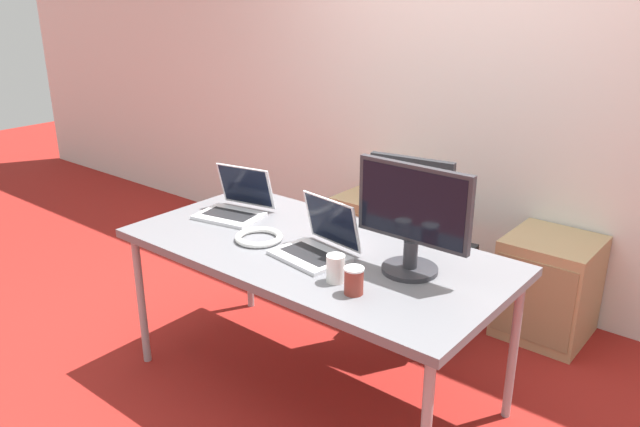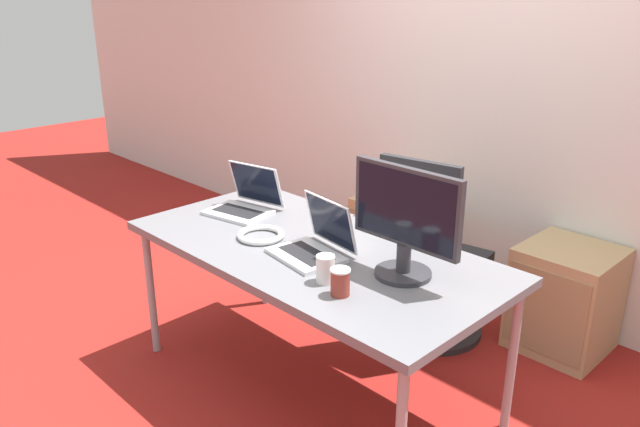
# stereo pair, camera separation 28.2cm
# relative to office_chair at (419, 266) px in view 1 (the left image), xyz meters

# --- Properties ---
(ground_plane) EXTENTS (14.00, 14.00, 0.00)m
(ground_plane) POSITION_rel_office_chair_xyz_m (-0.11, -0.79, -0.40)
(ground_plane) COLOR maroon
(wall_back) EXTENTS (10.00, 0.05, 2.60)m
(wall_back) POSITION_rel_office_chair_xyz_m (-0.11, 0.70, 0.90)
(wall_back) COLOR silver
(wall_back) RESTS_ON ground_plane
(desk) EXTENTS (1.78, 0.89, 0.75)m
(desk) POSITION_rel_office_chair_xyz_m (-0.11, -0.79, 0.31)
(desk) COLOR slate
(desk) RESTS_ON ground_plane
(office_chair) EXTENTS (0.56, 0.59, 1.07)m
(office_chair) POSITION_rel_office_chair_xyz_m (0.00, 0.00, 0.00)
(office_chair) COLOR #232326
(office_chair) RESTS_ON ground_plane
(cabinet_left) EXTENTS (0.47, 0.47, 0.58)m
(cabinet_left) POSITION_rel_office_chair_xyz_m (-0.57, 0.43, -0.11)
(cabinet_left) COLOR tan
(cabinet_left) RESTS_ON ground_plane
(cabinet_right) EXTENTS (0.47, 0.47, 0.58)m
(cabinet_right) POSITION_rel_office_chair_xyz_m (0.58, 0.43, -0.11)
(cabinet_right) COLOR tan
(cabinet_right) RESTS_ON ground_plane
(water_bottle) EXTENTS (0.08, 0.08, 0.23)m
(water_bottle) POSITION_rel_office_chair_xyz_m (-0.57, 0.43, 0.29)
(water_bottle) COLOR silver
(water_bottle) RESTS_ON cabinet_left
(laptop_left) EXTENTS (0.36, 0.35, 0.24)m
(laptop_left) POSITION_rel_office_chair_xyz_m (-0.70, -0.72, 0.40)
(laptop_left) COLOR silver
(laptop_left) RESTS_ON desk
(laptop_right) EXTENTS (0.35, 0.33, 0.25)m
(laptop_right) POSITION_rel_office_chair_xyz_m (-0.04, -0.84, 0.40)
(laptop_right) COLOR silver
(laptop_right) RESTS_ON desk
(monitor) EXTENTS (0.51, 0.24, 0.46)m
(monitor) POSITION_rel_office_chair_xyz_m (0.36, -0.73, 0.59)
(monitor) COLOR #2D2D33
(monitor) RESTS_ON desk
(coffee_cup_white) EXTENTS (0.08, 0.08, 0.11)m
(coffee_cup_white) POSITION_rel_office_chair_xyz_m (0.18, -1.00, 0.41)
(coffee_cup_white) COLOR white
(coffee_cup_white) RESTS_ON desk
(coffee_cup_brown) EXTENTS (0.08, 0.08, 0.11)m
(coffee_cup_brown) POSITION_rel_office_chair_xyz_m (0.30, -1.04, 0.41)
(coffee_cup_brown) COLOR maroon
(coffee_cup_brown) RESTS_ON desk
(cable_coil) EXTENTS (0.22, 0.22, 0.03)m
(cable_coil) POSITION_rel_office_chair_xyz_m (-0.36, -0.89, 0.36)
(cable_coil) COLOR white
(cable_coil) RESTS_ON desk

